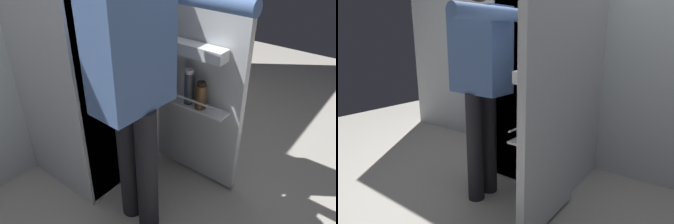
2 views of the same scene
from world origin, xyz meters
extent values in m
plane|color=#B7B2A8|center=(0.00, 0.00, 0.00)|extent=(6.72, 6.72, 0.00)
cube|color=silver|center=(0.00, 0.57, 0.84)|extent=(0.66, 0.64, 1.68)
cube|color=white|center=(0.00, 0.25, 0.84)|extent=(0.62, 0.01, 1.64)
cube|color=white|center=(0.00, 0.30, 0.92)|extent=(0.58, 0.09, 0.01)
cube|color=silver|center=(0.36, -0.07, 0.84)|extent=(0.05, 0.63, 1.62)
cube|color=white|center=(0.28, -0.07, 0.60)|extent=(0.11, 0.50, 0.01)
cylinder|color=silver|center=(0.23, -0.07, 0.66)|extent=(0.01, 0.48, 0.01)
cube|color=white|center=(0.28, -0.07, 0.96)|extent=(0.10, 0.42, 0.07)
cylinder|color=#333842|center=(0.28, -0.05, 0.71)|extent=(0.06, 0.06, 0.20)
cylinder|color=silver|center=(0.28, -0.05, 0.82)|extent=(0.05, 0.05, 0.02)
cylinder|color=#EDE5CC|center=(0.28, 0.09, 0.71)|extent=(0.06, 0.06, 0.20)
cylinder|color=#B78933|center=(0.28, 0.09, 0.82)|extent=(0.05, 0.05, 0.02)
cylinder|color=brown|center=(0.27, -0.14, 0.68)|extent=(0.07, 0.07, 0.15)
cylinder|color=black|center=(0.27, -0.14, 0.77)|extent=(0.05, 0.05, 0.02)
cylinder|color=red|center=(-0.02, 0.30, 0.98)|extent=(0.09, 0.09, 0.11)
cylinder|color=black|center=(-0.20, 0.02, 0.40)|extent=(0.12, 0.12, 0.80)
cylinder|color=black|center=(-0.20, -0.12, 0.40)|extent=(0.12, 0.12, 0.80)
cube|color=#4C6BA3|center=(-0.20, -0.05, 1.08)|extent=(0.41, 0.23, 0.56)
cylinder|color=#4C6BA3|center=(-0.19, 0.15, 1.05)|extent=(0.08, 0.08, 0.53)
camera|label=1|loc=(-1.21, -1.07, 1.61)|focal=35.00mm
camera|label=2|loc=(1.12, -1.53, 1.17)|focal=30.68mm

